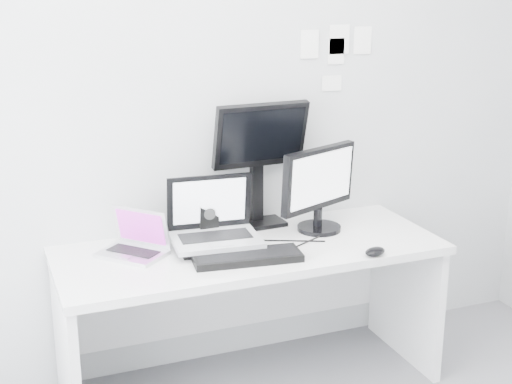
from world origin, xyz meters
TOP-DOWN VIEW (x-y plane):
  - back_wall at (0.00, 1.60)m, footprint 3.60×0.00m
  - desk at (0.00, 1.25)m, footprint 1.80×0.70m
  - macbook at (-0.54, 1.34)m, footprint 0.35×0.36m
  - speaker at (-0.14, 1.46)m, footprint 0.11×0.11m
  - dell_laptop at (-0.16, 1.28)m, footprint 0.43×0.35m
  - rear_monitor at (0.15, 1.53)m, footprint 0.49×0.20m
  - samsung_monitor at (0.40, 1.34)m, footprint 0.52×0.38m
  - keyboard at (-0.08, 1.09)m, footprint 0.50×0.23m
  - mouse at (0.48, 0.94)m, footprint 0.13×0.10m
  - wall_note_0 at (0.45, 1.59)m, footprint 0.10×0.00m
  - wall_note_1 at (0.60, 1.59)m, footprint 0.09×0.00m
  - wall_note_2 at (0.75, 1.59)m, footprint 0.10×0.00m
  - wall_note_3 at (0.58, 1.59)m, footprint 0.11×0.00m
  - wall_note_4 at (0.62, 1.59)m, footprint 0.11×0.00m

SIDE VIEW (x-z plane):
  - desk at x=0.00m, z-range 0.00..0.73m
  - keyboard at x=-0.08m, z-range 0.73..0.76m
  - mouse at x=0.48m, z-range 0.73..0.77m
  - speaker at x=-0.14m, z-range 0.73..0.92m
  - macbook at x=-0.54m, z-range 0.73..0.95m
  - dell_laptop at x=-0.16m, z-range 0.73..1.07m
  - samsung_monitor at x=0.40m, z-range 0.73..1.17m
  - rear_monitor at x=0.15m, z-range 0.73..1.38m
  - back_wall at x=0.00m, z-range -0.45..3.15m
  - wall_note_3 at x=0.58m, z-range 1.38..1.46m
  - wall_note_1 at x=0.60m, z-range 1.52..1.65m
  - wall_note_0 at x=0.45m, z-range 1.55..1.69m
  - wall_note_2 at x=0.75m, z-range 1.56..1.70m
  - wall_note_4 at x=0.62m, z-range 1.56..1.71m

